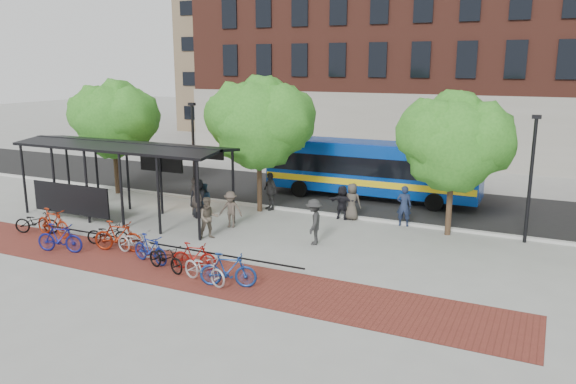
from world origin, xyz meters
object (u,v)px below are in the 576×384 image
at_px(bike_7, 150,249).
at_px(bike_10, 205,268).
at_px(pedestrian_2, 204,200).
at_px(bus_shelter, 121,154).
at_px(bike_6, 135,242).
at_px(bike_0, 37,222).
at_px(tree_c, 456,139).
at_px(bike_11, 228,270).
at_px(lamp_post_right, 531,176).
at_px(pedestrian_9, 314,222).
at_px(bike_3, 60,238).
at_px(pedestrian_5, 342,202).
at_px(pedestrian_7, 404,206).
at_px(bike_4, 108,234).
at_px(pedestrian_1, 196,197).
at_px(bike_8, 166,258).
at_px(pedestrian_0, 199,198).
at_px(lamp_post_left, 193,149).
at_px(bus, 371,167).
at_px(pedestrian_6, 352,202).
at_px(bike_1, 53,223).
at_px(bike_9, 194,256).
at_px(pedestrian_4, 270,191).
at_px(pedestrian_3, 231,209).
at_px(tree_a, 114,117).
at_px(pedestrian_8, 208,218).
at_px(bike_5, 118,236).

distance_m(bike_7, bike_10, 2.93).
bearing_deg(pedestrian_2, bus_shelter, -3.51).
bearing_deg(bike_6, bike_0, 93.43).
relative_size(tree_c, bike_11, 3.13).
distance_m(lamp_post_right, bike_0, 20.39).
height_order(bike_7, pedestrian_9, pedestrian_9).
xyz_separation_m(bike_3, pedestrian_5, (8.09, 9.09, 0.23)).
height_order(bike_0, pedestrian_7, pedestrian_7).
xyz_separation_m(bus_shelter, bike_7, (5.07, -4.38, -2.47)).
height_order(bike_4, pedestrian_1, pedestrian_1).
relative_size(bike_8, pedestrian_7, 0.97).
height_order(bike_7, pedestrian_0, pedestrian_0).
distance_m(lamp_post_left, bike_0, 8.44).
bearing_deg(bus, pedestrian_6, -84.35).
distance_m(bike_1, bike_7, 5.77).
relative_size(lamp_post_right, bike_9, 3.14).
xyz_separation_m(tree_c, lamp_post_right, (2.91, 0.25, -1.31)).
bearing_deg(bike_8, bus_shelter, 66.00).
bearing_deg(pedestrian_4, bike_9, -48.62).
relative_size(pedestrian_3, pedestrian_7, 0.89).
height_order(bus, bike_0, bus).
xyz_separation_m(tree_a, bike_0, (2.14, -7.39, -3.74)).
distance_m(pedestrian_0, pedestrian_2, 0.34).
distance_m(pedestrian_1, pedestrian_6, 7.24).
bearing_deg(pedestrian_0, bike_4, -147.26).
distance_m(lamp_post_left, bike_6, 8.79).
bearing_deg(pedestrian_5, pedestrian_8, 54.73).
relative_size(bike_5, bike_6, 1.07).
xyz_separation_m(bike_10, pedestrian_6, (1.80, 9.41, 0.35)).
distance_m(bus, pedestrian_2, 9.10).
bearing_deg(pedestrian_4, lamp_post_right, 30.90).
xyz_separation_m(tree_a, bike_9, (10.66, -8.07, -3.75)).
bearing_deg(pedestrian_4, pedestrian_7, 31.89).
xyz_separation_m(tree_a, lamp_post_left, (4.91, 0.25, -1.49)).
relative_size(pedestrian_2, pedestrian_7, 0.86).
bearing_deg(pedestrian_1, pedestrian_0, -97.48).
relative_size(tree_a, bike_8, 3.48).
bearing_deg(lamp_post_left, bike_5, -75.97).
bearing_deg(bus_shelter, bike_1, -100.25).
bearing_deg(bus_shelter, bike_5, -51.12).
bearing_deg(bike_1, bike_9, -89.91).
bearing_deg(bike_4, bike_3, 127.06).
distance_m(bike_1, pedestrian_7, 14.99).
xyz_separation_m(bus_shelter, bike_4, (2.17, -3.42, -2.54)).
height_order(bike_10, pedestrian_6, pedestrian_6).
xyz_separation_m(bike_4, bike_10, (5.73, -1.70, 0.05)).
relative_size(tree_c, pedestrian_3, 3.66).
relative_size(bus_shelter, pedestrian_6, 6.20).
xyz_separation_m(bike_7, pedestrian_7, (7.05, 8.66, 0.38)).
xyz_separation_m(pedestrian_7, pedestrian_9, (-2.58, -4.10, 0.01)).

